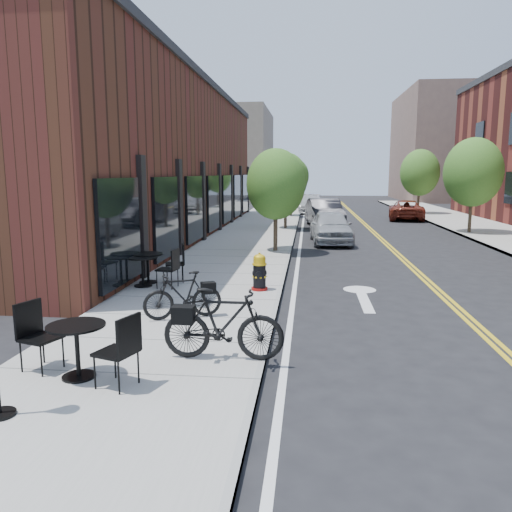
{
  "coord_description": "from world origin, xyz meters",
  "views": [
    {
      "loc": [
        0.64,
        -9.67,
        3.01
      ],
      "look_at": [
        -0.63,
        2.35,
        1.0
      ],
      "focal_mm": 35.0,
      "sensor_mm": 36.0,
      "label": 1
    }
  ],
  "objects": [
    {
      "name": "tree_far_b",
      "position": [
        8.6,
        16.0,
        3.06
      ],
      "size": [
        2.8,
        2.8,
        4.62
      ],
      "color": "#382B1E",
      "rests_on": "sidewalk_far"
    },
    {
      "name": "parked_car_c",
      "position": [
        0.8,
        29.12,
        0.7
      ],
      "size": [
        2.11,
        4.88,
        1.4
      ],
      "primitive_type": "imported",
      "rotation": [
        0.0,
        0.0,
        0.03
      ],
      "color": "#BBBCC0",
      "rests_on": "ground"
    },
    {
      "name": "tree_far_c",
      "position": [
        8.6,
        28.0,
        3.06
      ],
      "size": [
        2.8,
        2.8,
        4.62
      ],
      "color": "#382B1E",
      "rests_on": "sidewalk_far"
    },
    {
      "name": "bicycle_left",
      "position": [
        -1.85,
        -0.16,
        0.6
      ],
      "size": [
        1.63,
        1.07,
        0.95
      ],
      "primitive_type": "imported",
      "rotation": [
        0.0,
        0.0,
        -1.14
      ],
      "color": "black",
      "rests_on": "sidewalk_near"
    },
    {
      "name": "bistro_set_c",
      "position": [
        -3.6,
        2.57,
        0.62
      ],
      "size": [
        1.9,
        0.91,
        1.0
      ],
      "rotation": [
        0.0,
        0.0,
        -0.14
      ],
      "color": "black",
      "rests_on": "sidewalk_near"
    },
    {
      "name": "tree_near_d",
      "position": [
        -0.6,
        33.0,
        2.79
      ],
      "size": [
        2.4,
        2.4,
        4.11
      ],
      "color": "#382B1E",
      "rests_on": "sidewalk_near"
    },
    {
      "name": "ground",
      "position": [
        0.0,
        0.0,
        0.0
      ],
      "size": [
        120.0,
        120.0,
        0.0
      ],
      "primitive_type": "plane",
      "color": "black",
      "rests_on": "ground"
    },
    {
      "name": "sidewalk_near",
      "position": [
        -2.0,
        10.0,
        0.06
      ],
      "size": [
        4.0,
        70.0,
        0.12
      ],
      "primitive_type": "cube",
      "color": "#9E9B93",
      "rests_on": "ground"
    },
    {
      "name": "parked_car_far",
      "position": [
        6.98,
        23.85,
        0.64
      ],
      "size": [
        2.75,
        4.87,
        1.28
      ],
      "primitive_type": "imported",
      "rotation": [
        0.0,
        0.0,
        3.0
      ],
      "color": "maroon",
      "rests_on": "ground"
    },
    {
      "name": "bistro_set_a",
      "position": [
        -2.6,
        -3.21,
        0.63
      ],
      "size": [
        1.94,
        1.06,
        1.02
      ],
      "rotation": [
        0.0,
        0.0,
        -0.33
      ],
      "color": "black",
      "rests_on": "sidewalk_near"
    },
    {
      "name": "parked_car_a",
      "position": [
        1.6,
        12.14,
        0.71
      ],
      "size": [
        1.91,
        4.26,
        1.42
      ],
      "primitive_type": "imported",
      "rotation": [
        0.0,
        0.0,
        0.06
      ],
      "color": "#9EA1A6",
      "rests_on": "ground"
    },
    {
      "name": "bistro_set_b",
      "position": [
        -3.6,
        2.98,
        0.64
      ],
      "size": [
        1.96,
        1.03,
        1.03
      ],
      "rotation": [
        0.0,
        0.0,
        0.29
      ],
      "color": "black",
      "rests_on": "sidewalk_near"
    },
    {
      "name": "fire_hydrant",
      "position": [
        -0.56,
        2.48,
        0.57
      ],
      "size": [
        0.52,
        0.52,
        0.94
      ],
      "rotation": [
        0.0,
        0.0,
        0.31
      ],
      "color": "maroon",
      "rests_on": "sidewalk_near"
    },
    {
      "name": "tree_near_b",
      "position": [
        -0.6,
        17.0,
        2.71
      ],
      "size": [
        2.3,
        2.3,
        3.98
      ],
      "color": "#382B1E",
      "rests_on": "sidewalk_near"
    },
    {
      "name": "bicycle_right",
      "position": [
        -0.65,
        -2.3,
        0.69
      ],
      "size": [
        1.91,
        0.55,
        1.14
      ],
      "primitive_type": "imported",
      "rotation": [
        0.0,
        0.0,
        1.57
      ],
      "color": "black",
      "rests_on": "sidewalk_near"
    },
    {
      "name": "bg_building_right",
      "position": [
        16.0,
        50.0,
        6.0
      ],
      "size": [
        10.0,
        16.0,
        12.0
      ],
      "primitive_type": "cube",
      "color": "brown",
      "rests_on": "ground"
    },
    {
      "name": "building_near",
      "position": [
        -6.5,
        14.0,
        3.5
      ],
      "size": [
        5.0,
        28.0,
        7.0
      ],
      "primitive_type": "cube",
      "color": "#442516",
      "rests_on": "ground"
    },
    {
      "name": "tree_near_c",
      "position": [
        -0.6,
        25.0,
        2.53
      ],
      "size": [
        2.1,
        2.1,
        3.67
      ],
      "color": "#382B1E",
      "rests_on": "sidewalk_near"
    },
    {
      "name": "tree_near_a",
      "position": [
        -0.6,
        9.0,
        2.6
      ],
      "size": [
        2.2,
        2.2,
        3.81
      ],
      "color": "#382B1E",
      "rests_on": "sidewalk_near"
    },
    {
      "name": "parked_car_b",
      "position": [
        1.53,
        18.91,
        0.8
      ],
      "size": [
        2.27,
        5.0,
        1.59
      ],
      "primitive_type": "imported",
      "rotation": [
        0.0,
        0.0,
        0.12
      ],
      "color": "black",
      "rests_on": "ground"
    },
    {
      "name": "bg_building_left",
      "position": [
        -8.0,
        48.0,
        5.0
      ],
      "size": [
        8.0,
        14.0,
        10.0
      ],
      "primitive_type": "cube",
      "color": "#726656",
      "rests_on": "ground"
    }
  ]
}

